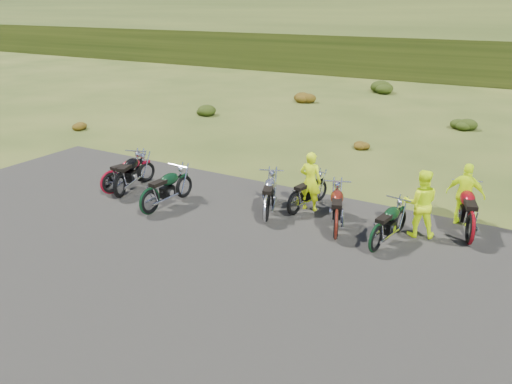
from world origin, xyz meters
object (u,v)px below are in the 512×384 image
Objects in this scene: motorcycle_3 at (266,223)px; motorcycle_7 at (375,253)px; motorcycle_0 at (121,198)px; person_middle at (310,182)px.

motorcycle_7 is (2.90, -0.19, 0.00)m from motorcycle_3.
motorcycle_0 is 1.03× the size of motorcycle_3.
person_middle is (0.61, 1.32, 0.80)m from motorcycle_3.
person_middle reaches higher than motorcycle_3.
person_middle is at bearing -86.87° from motorcycle_0.
person_middle is (-2.29, 1.51, 0.80)m from motorcycle_7.
motorcycle_0 is 1.30× the size of person_middle.
motorcycle_0 is 4.47m from motorcycle_3.
person_middle reaches higher than motorcycle_7.
motorcycle_0 is at bearing 16.44° from person_middle.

